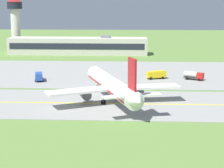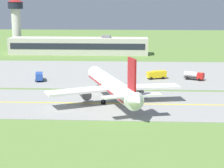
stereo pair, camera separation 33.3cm
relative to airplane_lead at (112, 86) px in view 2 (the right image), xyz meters
The scene contains 10 objects.
ground_plane 8.00m from the airplane_lead, 166.86° to the right, with size 500.00×500.00×0.00m, color olive.
taxiway_strip 7.97m from the airplane_lead, 166.86° to the right, with size 240.00×28.00×0.10m, color gray.
apron_pad 40.78m from the airplane_lead, 85.29° to the left, with size 140.00×52.00×0.10m, color gray.
taxiway_centreline 7.95m from the airplane_lead, 166.86° to the right, with size 220.00×0.60×0.01m, color yellow.
airplane_lead is the anchor object (origin of this frame).
service_truck_baggage 34.61m from the airplane_lead, 133.26° to the left, with size 3.40×6.31×2.60m.
service_truck_fuel 32.63m from the airplane_lead, 67.92° to the left, with size 6.34×3.84×2.60m.
service_truck_catering 37.70m from the airplane_lead, 51.03° to the left, with size 6.24×4.70×2.65m.
terminal_building 91.43m from the airplane_lead, 102.78° to the left, with size 62.94×10.96×8.72m.
control_tower 114.02m from the airplane_lead, 117.42° to the left, with size 7.60×7.60×25.23m.
Camera 2 is at (11.97, -92.99, 23.99)m, focal length 64.99 mm.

